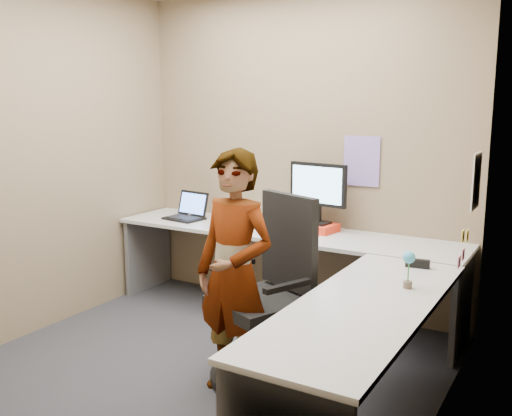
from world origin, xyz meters
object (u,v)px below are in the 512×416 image
Objects in this scene: office_chair at (267,308)px; person at (234,274)px; desk at (298,273)px; monitor at (318,188)px.

person is (-0.10, -0.24, 0.27)m from office_chair.
monitor reaches higher than desk.
person is at bearing -89.56° from office_chair.
monitor is at bearing 104.35° from desk.
desk is at bearing 90.35° from person.
office_chair is at bearing -88.73° from desk.
person is (-0.09, -0.68, 0.16)m from desk.
desk is 0.46m from office_chair.
person reaches higher than office_chair.
person is (0.10, -1.41, -0.33)m from monitor.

